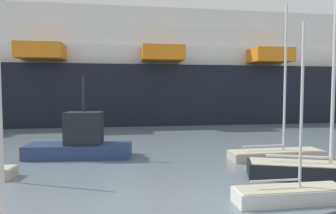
# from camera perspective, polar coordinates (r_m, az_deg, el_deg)

# --- Properties ---
(sailboat_1) EXTENTS (7.16, 3.50, 13.44)m
(sailboat_1) POSITION_cam_1_polar(r_m,az_deg,el_deg) (17.00, 27.30, -10.30)
(sailboat_1) COLOR black
(sailboat_1) RESTS_ON ground_plane
(sailboat_2) EXTENTS (6.40, 2.12, 10.07)m
(sailboat_2) POSITION_cam_1_polar(r_m,az_deg,el_deg) (20.77, 20.35, -8.16)
(sailboat_2) COLOR #BCB29E
(sailboat_2) RESTS_ON ground_plane
(sailboat_3) EXTENTS (4.73, 1.45, 7.26)m
(sailboat_3) POSITION_cam_1_polar(r_m,az_deg,el_deg) (13.33, 22.79, -15.10)
(sailboat_3) COLOR white
(sailboat_3) RESTS_ON ground_plane
(fishing_boat_0) EXTENTS (6.97, 2.43, 5.48)m
(fishing_boat_0) POSITION_cam_1_polar(r_m,az_deg,el_deg) (20.67, -16.56, -6.54)
(fishing_boat_0) COLOR navy
(fishing_boat_0) RESTS_ON ground_plane
(cruise_ship) EXTENTS (140.55, 29.17, 22.19)m
(cruise_ship) POSITION_cam_1_polar(r_m,az_deg,el_deg) (46.02, -3.09, 6.48)
(cruise_ship) COLOR black
(cruise_ship) RESTS_ON ground_plane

